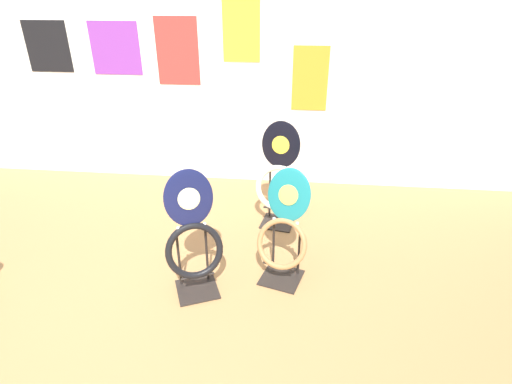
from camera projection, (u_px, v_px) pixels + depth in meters
name	position (u px, v px, depth m)	size (l,w,h in m)	color
ground_plane	(87.00, 353.00, 2.33)	(14.00, 14.00, 0.00)	#A37547
wall_back	(184.00, 57.00, 3.98)	(8.00, 0.07, 2.60)	silver
toilet_seat_display_teal_sax	(284.00, 231.00, 2.78)	(0.40, 0.38, 0.82)	black
toilet_seat_display_jazz_black	(279.00, 181.00, 3.44)	(0.42, 0.32, 0.94)	black
toilet_seat_display_navy_moon	(193.00, 239.00, 2.63)	(0.42, 0.37, 0.90)	black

